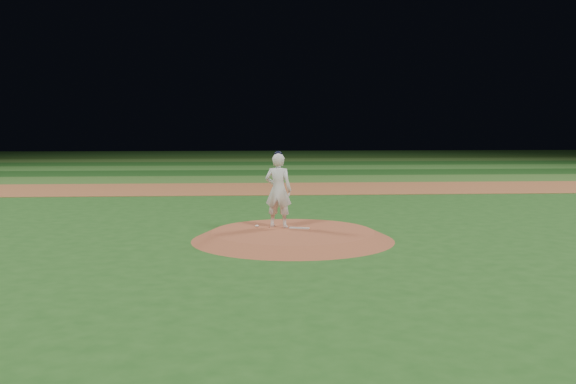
# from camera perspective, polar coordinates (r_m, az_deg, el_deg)

# --- Properties ---
(ground) EXTENTS (120.00, 120.00, 0.00)m
(ground) POSITION_cam_1_polar(r_m,az_deg,el_deg) (17.49, 0.43, -4.27)
(ground) COLOR #21521A
(ground) RESTS_ON ground
(infield_dirt_band) EXTENTS (70.00, 6.00, 0.02)m
(infield_dirt_band) POSITION_cam_1_polar(r_m,az_deg,el_deg) (31.34, -1.43, 0.31)
(infield_dirt_band) COLOR #99572F
(infield_dirt_band) RESTS_ON ground
(outfield_stripe_0) EXTENTS (70.00, 5.00, 0.02)m
(outfield_stripe_0) POSITION_cam_1_polar(r_m,az_deg,el_deg) (36.82, -1.78, 1.15)
(outfield_stripe_0) COLOR #356324
(outfield_stripe_0) RESTS_ON ground
(outfield_stripe_1) EXTENTS (70.00, 5.00, 0.02)m
(outfield_stripe_1) POSITION_cam_1_polar(r_m,az_deg,el_deg) (41.80, -2.01, 1.73)
(outfield_stripe_1) COLOR #174215
(outfield_stripe_1) RESTS_ON ground
(outfield_stripe_2) EXTENTS (70.00, 5.00, 0.02)m
(outfield_stripe_2) POSITION_cam_1_polar(r_m,az_deg,el_deg) (46.78, -2.20, 2.18)
(outfield_stripe_2) COLOR #336D27
(outfield_stripe_2) RESTS_ON ground
(outfield_stripe_3) EXTENTS (70.00, 5.00, 0.02)m
(outfield_stripe_3) POSITION_cam_1_polar(r_m,az_deg,el_deg) (51.77, -2.35, 2.55)
(outfield_stripe_3) COLOR #1B4E19
(outfield_stripe_3) RESTS_ON ground
(outfield_stripe_4) EXTENTS (70.00, 5.00, 0.02)m
(outfield_stripe_4) POSITION_cam_1_polar(r_m,az_deg,el_deg) (56.76, -2.47, 2.85)
(outfield_stripe_4) COLOR #386424
(outfield_stripe_4) RESTS_ON ground
(outfield_stripe_5) EXTENTS (70.00, 5.00, 0.02)m
(outfield_stripe_5) POSITION_cam_1_polar(r_m,az_deg,el_deg) (61.75, -2.58, 3.11)
(outfield_stripe_5) COLOR #234917
(outfield_stripe_5) RESTS_ON ground
(pitchers_mound) EXTENTS (5.50, 5.50, 0.25)m
(pitchers_mound) POSITION_cam_1_polar(r_m,az_deg,el_deg) (17.47, 0.43, -3.87)
(pitchers_mound) COLOR #9E4E31
(pitchers_mound) RESTS_ON ground
(pitching_rubber) EXTENTS (0.58, 0.29, 0.03)m
(pitching_rubber) POSITION_cam_1_polar(r_m,az_deg,el_deg) (17.82, 1.02, -3.22)
(pitching_rubber) COLOR silver
(pitching_rubber) RESTS_ON pitchers_mound
(rosin_bag) EXTENTS (0.11, 0.11, 0.06)m
(rosin_bag) POSITION_cam_1_polar(r_m,az_deg,el_deg) (18.09, -2.78, -3.03)
(rosin_bag) COLOR silver
(rosin_bag) RESTS_ON pitchers_mound
(pitcher_on_mound) EXTENTS (0.88, 0.72, 2.14)m
(pitcher_on_mound) POSITION_cam_1_polar(r_m,az_deg,el_deg) (17.91, -0.87, 0.18)
(pitcher_on_mound) COLOR white
(pitcher_on_mound) RESTS_ON pitchers_mound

